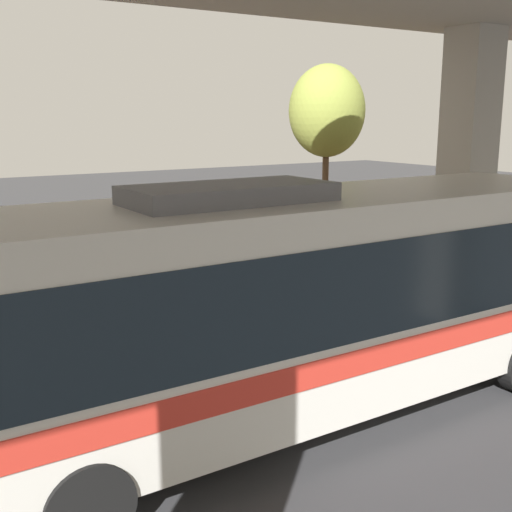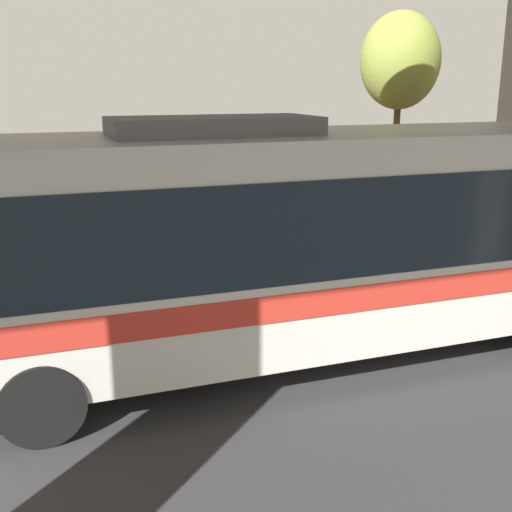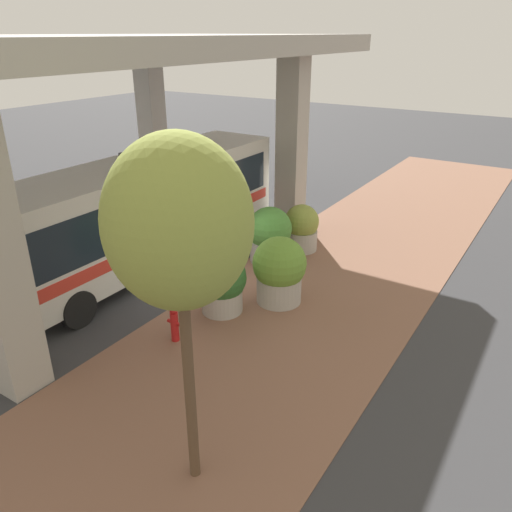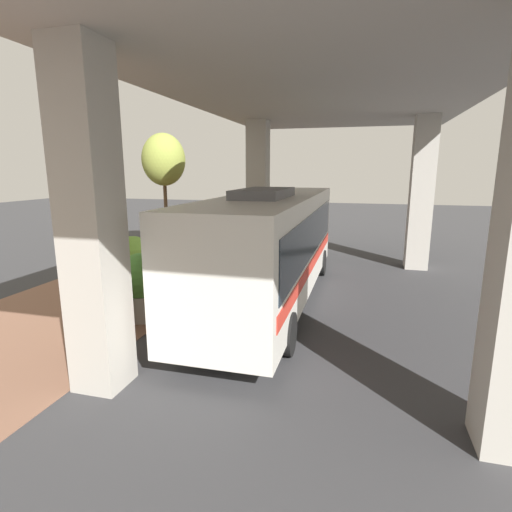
% 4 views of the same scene
% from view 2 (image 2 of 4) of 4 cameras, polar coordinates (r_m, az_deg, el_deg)
% --- Properties ---
extents(ground_plane, '(80.00, 80.00, 0.00)m').
position_cam_2_polar(ground_plane, '(12.08, -1.25, -4.43)').
color(ground_plane, '#38383A').
rests_on(ground_plane, ground).
extents(sidewalk_strip, '(6.00, 40.00, 0.02)m').
position_cam_2_polar(sidewalk_strip, '(14.82, -5.00, -0.73)').
color(sidewalk_strip, '#845B47').
rests_on(sidewalk_strip, ground).
extents(bus, '(2.63, 10.85, 3.62)m').
position_cam_2_polar(bus, '(9.18, 2.86, 2.01)').
color(bus, silver).
rests_on(bus, ground).
extents(fire_hydrant, '(0.40, 0.19, 0.95)m').
position_cam_2_polar(fire_hydrant, '(14.05, 8.19, 0.28)').
color(fire_hydrant, '#B21919').
rests_on(fire_hydrant, ground).
extents(planter_front, '(1.44, 1.44, 1.87)m').
position_cam_2_polar(planter_front, '(11.93, -13.41, -0.46)').
color(planter_front, '#ADA89E').
rests_on(planter_front, ground).
extents(planter_middle, '(1.18, 1.18, 1.64)m').
position_cam_2_polar(planter_middle, '(12.31, -20.11, -1.06)').
color(planter_middle, '#ADA89E').
rests_on(planter_middle, ground).
extents(planter_back, '(1.35, 1.35, 1.70)m').
position_cam_2_polar(planter_back, '(13.32, 1.21, 1.25)').
color(planter_back, '#ADA89E').
rests_on(planter_back, ground).
extents(planter_extra, '(1.49, 1.49, 1.93)m').
position_cam_2_polar(planter_extra, '(13.86, -5.32, 2.25)').
color(planter_extra, '#ADA89E').
rests_on(planter_extra, ground).
extents(street_tree_near, '(2.06, 2.06, 5.84)m').
position_cam_2_polar(street_tree_near, '(17.64, 12.69, 16.50)').
color(street_tree_near, brown).
rests_on(street_tree_near, ground).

